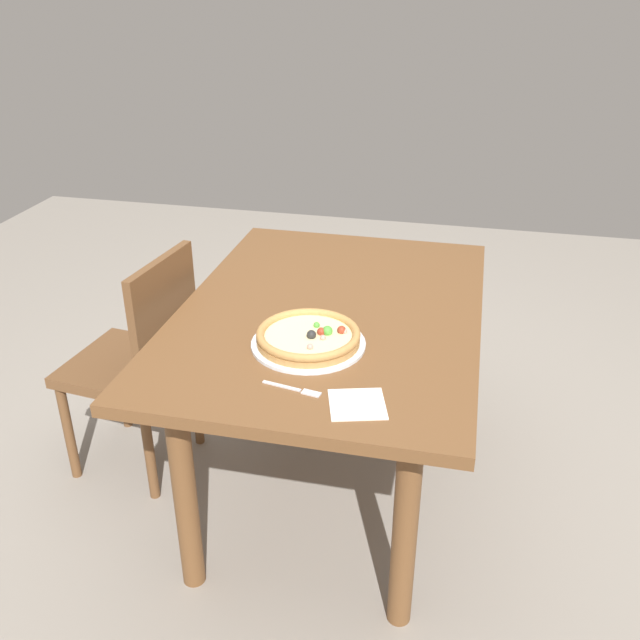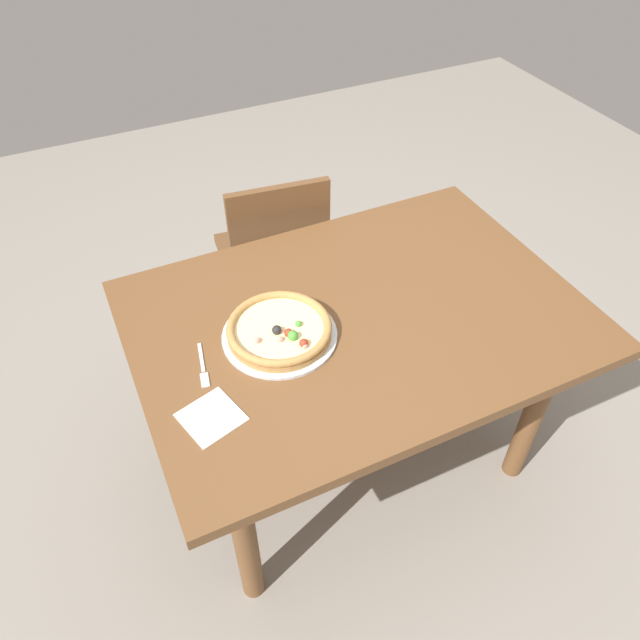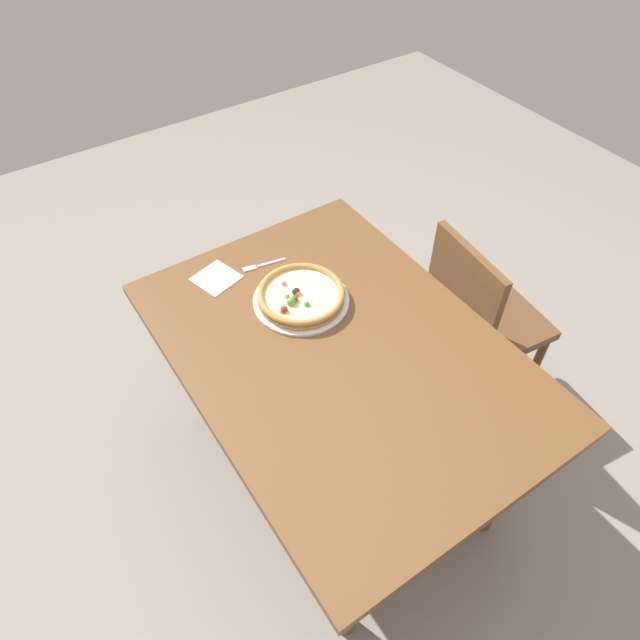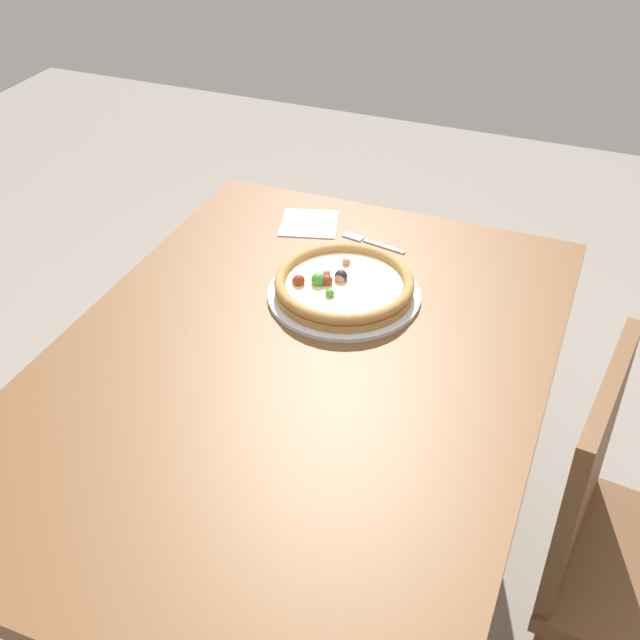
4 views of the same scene
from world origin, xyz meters
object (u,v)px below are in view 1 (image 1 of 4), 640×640
dining_table (330,336)px  pizza (309,336)px  chair_near (141,357)px  plate (308,344)px  napkin (357,404)px  fork (296,390)px

dining_table → pizza: 0.28m
chair_near → plate: size_ratio=2.59×
chair_near → napkin: bearing=-113.7°
pizza → fork: bearing=5.9°
chair_near → plate: (0.24, 0.68, 0.27)m
plate → napkin: plate is taller
plate → fork: bearing=6.2°
napkin → pizza: bearing=-144.6°
pizza → fork: pizza is taller
dining_table → pizza: pizza is taller
dining_table → chair_near: bearing=-89.3°
plate → fork: 0.24m
dining_table → chair_near: (0.01, -0.69, -0.17)m
chair_near → fork: chair_near is taller
plate → dining_table: bearing=177.3°
plate → pizza: size_ratio=1.10×
chair_near → plate: chair_near is taller
chair_near → pizza: bearing=-102.9°
dining_table → plate: plate is taller
dining_table → pizza: (0.25, -0.01, 0.13)m
pizza → chair_near: bearing=-109.7°
pizza → fork: (0.24, 0.02, -0.03)m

